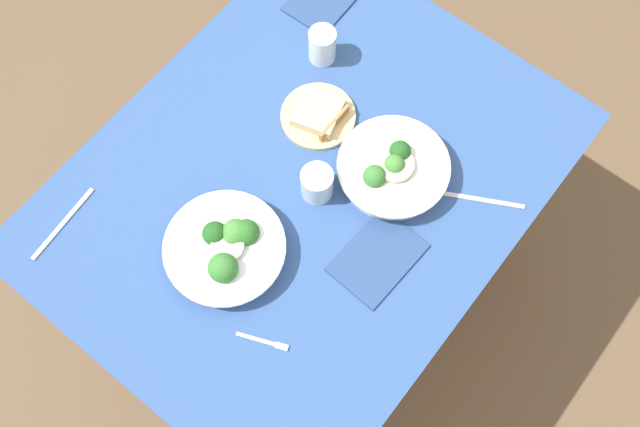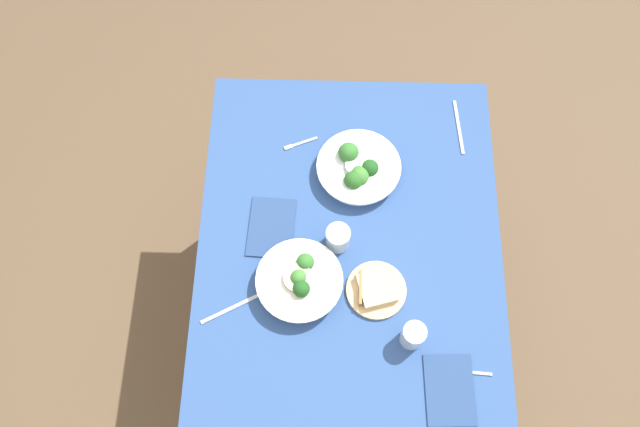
{
  "view_description": "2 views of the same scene",
  "coord_description": "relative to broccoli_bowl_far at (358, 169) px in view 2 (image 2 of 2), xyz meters",
  "views": [
    {
      "loc": [
        -0.51,
        -0.45,
        2.3
      ],
      "look_at": [
        -0.05,
        -0.08,
        0.8
      ],
      "focal_mm": 41.47,
      "sensor_mm": 36.0,
      "label": 1
    },
    {
      "loc": [
        0.67,
        -0.07,
        2.56
      ],
      "look_at": [
        -0.08,
        -0.09,
        0.8
      ],
      "focal_mm": 35.51,
      "sensor_mm": 36.0,
      "label": 2
    }
  ],
  "objects": [
    {
      "name": "table_knife_right",
      "position": [
        -0.18,
        0.33,
        -0.03
      ],
      "size": [
        0.2,
        0.03,
        0.0
      ],
      "primitive_type": "cube",
      "rotation": [
        0.0,
        0.0,
        0.08
      ],
      "color": "#B7B7BC",
      "rests_on": "dining_table"
    },
    {
      "name": "fork_by_far_bowl",
      "position": [
        0.61,
        0.31,
        -0.03
      ],
      "size": [
        0.02,
        0.11,
        0.0
      ],
      "rotation": [
        0.0,
        0.0,
        4.64
      ],
      "color": "#B7B7BC",
      "rests_on": "dining_table"
    },
    {
      "name": "bread_side_plate",
      "position": [
        0.38,
        0.05,
        -0.02
      ],
      "size": [
        0.18,
        0.18,
        0.04
      ],
      "color": "#D6B27A",
      "rests_on": "dining_table"
    },
    {
      "name": "fork_by_near_bowl",
      "position": [
        -0.1,
        -0.19,
        -0.03
      ],
      "size": [
        0.05,
        0.11,
        0.0
      ],
      "rotation": [
        0.0,
        0.0,
        5.1
      ],
      "color": "#B7B7BC",
      "rests_on": "dining_table"
    },
    {
      "name": "table_knife_left",
      "position": [
        0.44,
        -0.36,
        -0.03
      ],
      "size": [
        0.1,
        0.18,
        0.0
      ],
      "primitive_type": "cube",
      "rotation": [
        0.0,
        0.0,
        5.2
      ],
      "color": "#B7B7BC",
      "rests_on": "dining_table"
    },
    {
      "name": "broccoli_bowl_near",
      "position": [
        0.37,
        -0.17,
        0.0
      ],
      "size": [
        0.25,
        0.25,
        0.09
      ],
      "color": "silver",
      "rests_on": "dining_table"
    },
    {
      "name": "water_glass_center",
      "position": [
        0.24,
        -0.06,
        0.01
      ],
      "size": [
        0.07,
        0.07,
        0.08
      ],
      "primitive_type": "cylinder",
      "color": "silver",
      "rests_on": "dining_table"
    },
    {
      "name": "broccoli_bowl_far",
      "position": [
        0.0,
        0.0,
        0.0
      ],
      "size": [
        0.26,
        0.26,
        0.09
      ],
      "color": "white",
      "rests_on": "dining_table"
    },
    {
      "name": "ground_plane",
      "position": [
        0.24,
        -0.02,
        -0.81
      ],
      "size": [
        6.0,
        6.0,
        0.0
      ],
      "primitive_type": "plane",
      "color": "brown"
    },
    {
      "name": "napkin_folded_upper",
      "position": [
        0.66,
        0.25,
        -0.03
      ],
      "size": [
        0.2,
        0.14,
        0.01
      ],
      "primitive_type": "cube",
      "rotation": [
        0.0,
        0.0,
        0.03
      ],
      "color": "navy",
      "rests_on": "dining_table"
    },
    {
      "name": "water_glass_side",
      "position": [
        0.52,
        0.15,
        0.01
      ],
      "size": [
        0.07,
        0.07,
        0.09
      ],
      "primitive_type": "cylinder",
      "color": "silver",
      "rests_on": "dining_table"
    },
    {
      "name": "dining_table",
      "position": [
        0.24,
        -0.02,
        -0.17
      ],
      "size": [
        1.17,
        0.91,
        0.78
      ],
      "color": "#2D4C84",
      "rests_on": "ground_plane"
    },
    {
      "name": "napkin_folded_lower",
      "position": [
        0.19,
        -0.26,
        -0.03
      ],
      "size": [
        0.2,
        0.15,
        0.01
      ],
      "primitive_type": "cube",
      "rotation": [
        0.0,
        0.0,
        -0.05
      ],
      "color": "navy",
      "rests_on": "dining_table"
    }
  ]
}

